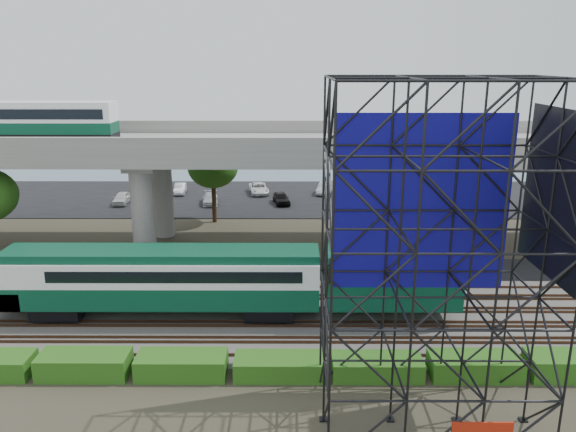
{
  "coord_description": "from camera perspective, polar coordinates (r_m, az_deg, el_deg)",
  "views": [
    {
      "loc": [
        1.54,
        -29.88,
        15.68
      ],
      "look_at": [
        1.41,
        6.0,
        5.65
      ],
      "focal_mm": 35.0,
      "sensor_mm": 36.0,
      "label": 1
    }
  ],
  "objects": [
    {
      "name": "harbor_water",
      "position": [
        87.31,
        -0.8,
        5.29
      ],
      "size": [
        140.0,
        40.0,
        0.03
      ],
      "primitive_type": "cube",
      "color": "#4A5F7B",
      "rests_on": "ground"
    },
    {
      "name": "parking_lot",
      "position": [
        65.78,
        -1.13,
        1.87
      ],
      "size": [
        90.0,
        18.0,
        0.08
      ],
      "primitive_type": "cube",
      "color": "black",
      "rests_on": "ground"
    },
    {
      "name": "scaffold_tower",
      "position": [
        24.15,
        14.7,
        -4.78
      ],
      "size": [
        9.36,
        6.36,
        15.0
      ],
      "color": "black",
      "rests_on": "ground"
    },
    {
      "name": "service_road",
      "position": [
        43.33,
        -1.85,
        -5.54
      ],
      "size": [
        90.0,
        5.0,
        0.08
      ],
      "primitive_type": "cube",
      "color": "black",
      "rests_on": "ground"
    },
    {
      "name": "trees",
      "position": [
        47.55,
        -7.3,
        3.22
      ],
      "size": [
        40.94,
        16.94,
        7.69
      ],
      "color": "#382314",
      "rests_on": "ground"
    },
    {
      "name": "overpass",
      "position": [
        46.57,
        -3.39,
        6.37
      ],
      "size": [
        80.0,
        12.0,
        12.4
      ],
      "color": "#9E9B93",
      "rests_on": "ground"
    },
    {
      "name": "ground",
      "position": [
        33.78,
        -2.48,
        -12.05
      ],
      "size": [
        140.0,
        140.0,
        0.0
      ],
      "primitive_type": "plane",
      "color": "#474233",
      "rests_on": "ground"
    },
    {
      "name": "rail_tracks",
      "position": [
        35.44,
        -2.34,
        -10.15
      ],
      "size": [
        90.0,
        9.52,
        0.16
      ],
      "color": "#472D1E",
      "rests_on": "ballast_bed"
    },
    {
      "name": "hedge_strip",
      "position": [
        29.72,
        -0.88,
        -14.96
      ],
      "size": [
        34.6,
        1.8,
        1.2
      ],
      "color": "#255313",
      "rests_on": "ground"
    },
    {
      "name": "commuter_train",
      "position": [
        34.81,
        -9.2,
        -6.16
      ],
      "size": [
        29.3,
        3.06,
        4.3
      ],
      "color": "black",
      "rests_on": "rail_tracks"
    },
    {
      "name": "suv",
      "position": [
        44.53,
        -15.83,
        -4.44
      ],
      "size": [
        6.16,
        4.69,
        1.55
      ],
      "primitive_type": "imported",
      "rotation": [
        0.0,
        0.0,
        1.14
      ],
      "color": "black",
      "rests_on": "service_road"
    },
    {
      "name": "ballast_bed",
      "position": [
        35.51,
        -2.33,
        -10.41
      ],
      "size": [
        90.0,
        12.0,
        0.2
      ],
      "primitive_type": "cube",
      "color": "slate",
      "rests_on": "ground"
    },
    {
      "name": "parked_cars",
      "position": [
        65.44,
        0.1,
        2.4
      ],
      "size": [
        37.99,
        9.52,
        1.31
      ],
      "color": "silver",
      "rests_on": "parking_lot"
    }
  ]
}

